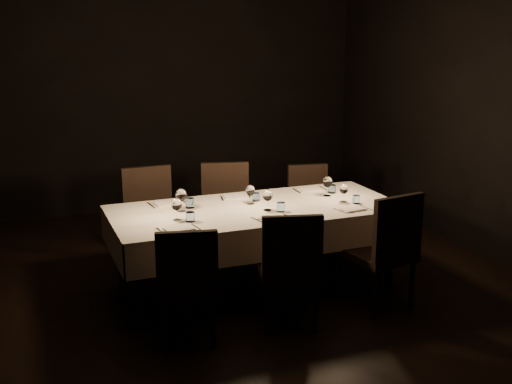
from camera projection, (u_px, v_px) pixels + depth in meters
name	position (u px, v px, depth m)	size (l,w,h in m)	color
room	(256.00, 123.00, 5.41)	(5.01, 6.01, 3.01)	black
dining_table	(256.00, 216.00, 5.61)	(2.52, 1.12, 0.76)	black
chair_near_left	(187.00, 280.00, 4.65)	(0.52, 0.52, 0.91)	black
place_setting_near_left	(180.00, 215.00, 5.12)	(0.34, 0.41, 0.18)	white
chair_near_center	(290.00, 265.00, 4.90)	(0.56, 0.56, 0.95)	black
place_setting_near_center	(273.00, 205.00, 5.40)	(0.35, 0.41, 0.19)	white
chair_near_right	(386.00, 247.00, 5.23)	(0.55, 0.55, 1.00)	black
place_setting_near_right	(350.00, 197.00, 5.66)	(0.31, 0.39, 0.17)	white
chair_far_left	(151.00, 215.00, 6.13)	(0.48, 0.48, 0.99)	black
place_setting_far_left	(179.00, 200.00, 5.55)	(0.36, 0.42, 0.20)	white
chair_far_center	(226.00, 209.00, 6.35)	(0.58, 0.58, 0.99)	black
place_setting_far_center	(247.00, 194.00, 5.77)	(0.32, 0.40, 0.17)	white
chair_far_right	(310.00, 203.00, 6.75)	(0.50, 0.50, 0.88)	black
place_setting_far_right	(323.00, 186.00, 6.04)	(0.34, 0.41, 0.18)	white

